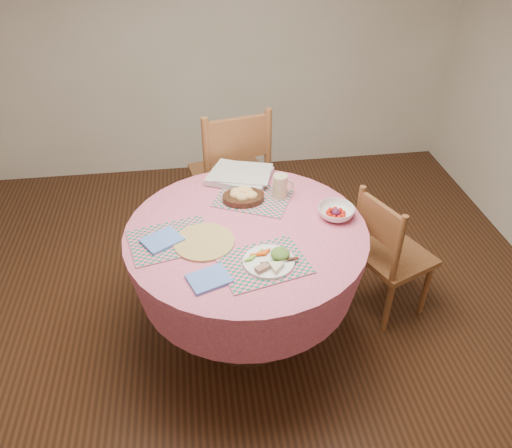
# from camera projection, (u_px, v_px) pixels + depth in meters

# --- Properties ---
(ground) EXTENTS (4.00, 4.00, 0.00)m
(ground) POSITION_uv_depth(u_px,v_px,m) (248.00, 330.00, 2.97)
(ground) COLOR #331C0F
(ground) RESTS_ON ground
(room_envelope) EXTENTS (4.01, 4.01, 2.71)m
(room_envelope) POSITION_uv_depth(u_px,v_px,m) (243.00, 33.00, 1.96)
(room_envelope) COLOR silver
(room_envelope) RESTS_ON ground
(dining_table) EXTENTS (1.24, 1.24, 0.75)m
(dining_table) POSITION_uv_depth(u_px,v_px,m) (247.00, 259.00, 2.64)
(dining_table) COLOR #DA6675
(dining_table) RESTS_ON ground
(chair_right) EXTENTS (0.49, 0.50, 0.84)m
(chair_right) POSITION_uv_depth(u_px,v_px,m) (389.00, 253.00, 2.86)
(chair_right) COLOR brown
(chair_right) RESTS_ON ground
(chair_back) EXTENTS (0.57, 0.55, 1.05)m
(chair_back) POSITION_uv_depth(u_px,v_px,m) (232.00, 175.00, 3.36)
(chair_back) COLOR brown
(chair_back) RESTS_ON ground
(placemat_front) EXTENTS (0.46, 0.39, 0.01)m
(placemat_front) POSITION_uv_depth(u_px,v_px,m) (263.00, 263.00, 2.31)
(placemat_front) COLOR #116450
(placemat_front) RESTS_ON dining_table
(placemat_left) EXTENTS (0.46, 0.38, 0.01)m
(placemat_left) POSITION_uv_depth(u_px,v_px,m) (171.00, 240.00, 2.45)
(placemat_left) COLOR #116450
(placemat_left) RESTS_ON dining_table
(placemat_back) EXTENTS (0.49, 0.44, 0.01)m
(placemat_back) POSITION_uv_depth(u_px,v_px,m) (253.00, 198.00, 2.76)
(placemat_back) COLOR #116450
(placemat_back) RESTS_ON dining_table
(wicker_trivet) EXTENTS (0.30, 0.30, 0.01)m
(wicker_trivet) POSITION_uv_depth(u_px,v_px,m) (204.00, 242.00, 2.44)
(wicker_trivet) COLOR #A47E47
(wicker_trivet) RESTS_ON dining_table
(napkin_near) EXTENTS (0.22, 0.19, 0.01)m
(napkin_near) POSITION_uv_depth(u_px,v_px,m) (209.00, 279.00, 2.22)
(napkin_near) COLOR #5178D0
(napkin_near) RESTS_ON dining_table
(napkin_far) EXTENTS (0.23, 0.21, 0.01)m
(napkin_far) POSITION_uv_depth(u_px,v_px,m) (162.00, 240.00, 2.44)
(napkin_far) COLOR #5178D0
(napkin_far) RESTS_ON placemat_left
(dinner_plate) EXTENTS (0.24, 0.25, 0.05)m
(dinner_plate) POSITION_uv_depth(u_px,v_px,m) (271.00, 261.00, 2.30)
(dinner_plate) COLOR white
(dinner_plate) RESTS_ON placemat_front
(bread_bowl) EXTENTS (0.23, 0.23, 0.08)m
(bread_bowl) POSITION_uv_depth(u_px,v_px,m) (243.00, 195.00, 2.72)
(bread_bowl) COLOR black
(bread_bowl) RESTS_ON placemat_back
(latte_mug) EXTENTS (0.12, 0.08, 0.13)m
(latte_mug) POSITION_uv_depth(u_px,v_px,m) (280.00, 186.00, 2.73)
(latte_mug) COLOR tan
(latte_mug) RESTS_ON placemat_back
(fruit_bowl) EXTENTS (0.25, 0.25, 0.06)m
(fruit_bowl) POSITION_uv_depth(u_px,v_px,m) (336.00, 212.00, 2.60)
(fruit_bowl) COLOR white
(fruit_bowl) RESTS_ON dining_table
(newspaper_stack) EXTENTS (0.42, 0.39, 0.04)m
(newspaper_stack) POSITION_uv_depth(u_px,v_px,m) (240.00, 175.00, 2.91)
(newspaper_stack) COLOR silver
(newspaper_stack) RESTS_ON dining_table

